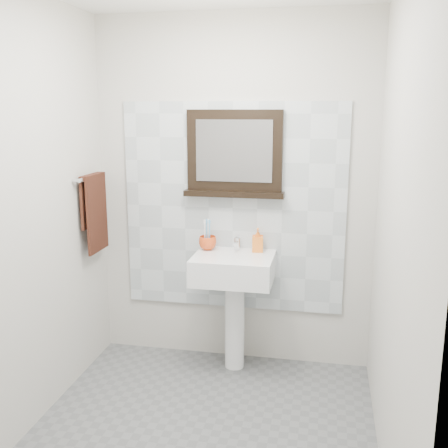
{
  "coord_description": "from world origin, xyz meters",
  "views": [
    {
      "loc": [
        0.66,
        -2.56,
        1.85
      ],
      "look_at": [
        0.04,
        0.55,
        1.15
      ],
      "focal_mm": 42.0,
      "sensor_mm": 36.0,
      "label": 1
    }
  ],
  "objects_px": {
    "soap_dispenser": "(258,240)",
    "pedestal_sink": "(234,280)",
    "framed_mirror": "(235,156)",
    "hand_towel": "(94,207)",
    "toothbrush_cup": "(208,243)"
  },
  "relations": [
    {
      "from": "soap_dispenser",
      "to": "pedestal_sink",
      "type": "bearing_deg",
      "value": -146.44
    },
    {
      "from": "framed_mirror",
      "to": "soap_dispenser",
      "type": "bearing_deg",
      "value": -19.1
    },
    {
      "from": "framed_mirror",
      "to": "hand_towel",
      "type": "distance_m",
      "value": 1.05
    },
    {
      "from": "pedestal_sink",
      "to": "hand_towel",
      "type": "distance_m",
      "value": 1.11
    },
    {
      "from": "toothbrush_cup",
      "to": "soap_dispenser",
      "type": "distance_m",
      "value": 0.36
    },
    {
      "from": "toothbrush_cup",
      "to": "framed_mirror",
      "type": "xyz_separation_m",
      "value": [
        0.18,
        0.08,
        0.62
      ]
    },
    {
      "from": "pedestal_sink",
      "to": "toothbrush_cup",
      "type": "bearing_deg",
      "value": 153.42
    },
    {
      "from": "soap_dispenser",
      "to": "hand_towel",
      "type": "height_order",
      "value": "hand_towel"
    },
    {
      "from": "pedestal_sink",
      "to": "soap_dispenser",
      "type": "distance_m",
      "value": 0.33
    },
    {
      "from": "toothbrush_cup",
      "to": "hand_towel",
      "type": "distance_m",
      "value": 0.84
    },
    {
      "from": "framed_mirror",
      "to": "hand_towel",
      "type": "height_order",
      "value": "framed_mirror"
    },
    {
      "from": "toothbrush_cup",
      "to": "framed_mirror",
      "type": "bearing_deg",
      "value": 24.67
    },
    {
      "from": "soap_dispenser",
      "to": "framed_mirror",
      "type": "distance_m",
      "value": 0.61
    },
    {
      "from": "pedestal_sink",
      "to": "toothbrush_cup",
      "type": "distance_m",
      "value": 0.33
    },
    {
      "from": "hand_towel",
      "to": "pedestal_sink",
      "type": "bearing_deg",
      "value": 3.46
    }
  ]
}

